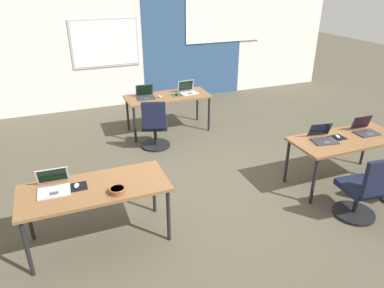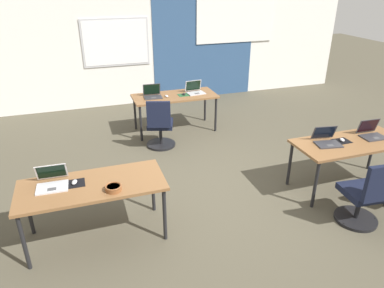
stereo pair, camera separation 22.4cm
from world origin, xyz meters
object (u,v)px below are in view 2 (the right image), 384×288
Objects in this scene: laptop_near_left_end at (52,182)px; chair_near_right_inner at (365,198)px; desk_far_center at (175,98)px; chair_far_left at (160,128)px; laptop_far_right at (195,90)px; mouse_near_right_inner at (342,140)px; snack_bowl at (113,188)px; laptop_far_left at (153,94)px; mouse_near_left_end at (74,182)px; mouse_far_right at (184,94)px; mouse_far_left at (167,96)px; desk_near_left at (92,189)px; laptop_near_right_inner at (327,140)px; laptop_near_right_end at (371,133)px; desk_near_right at (351,145)px.

chair_near_right_inner is at bearing -12.21° from laptop_near_left_end.
laptop_near_left_end reaches higher than desk_far_center.
chair_far_left is at bearing -124.63° from desk_far_center.
laptop_far_right is at bearing 48.55° from laptop_near_left_end.
snack_bowl is at bearing -175.28° from mouse_near_right_inner.
laptop_near_left_end is (-3.79, 0.05, 0.03)m from mouse_near_right_inner.
laptop_far_left reaches higher than mouse_near_left_end.
mouse_near_right_inner is 0.12× the size of chair_far_left.
mouse_far_right is 0.34m from mouse_far_left.
desk_near_left is 3.39m from mouse_near_right_inner.
chair_near_right_inner is at bearing -60.36° from laptop_far_left.
desk_near_left is 4.63× the size of laptop_far_left.
laptop_near_right_inner is 0.41× the size of chair_near_right_inner.
laptop_far_left is (-0.43, 0.03, 0.11)m from desk_far_center.
laptop_near_right_end is at bearing -62.75° from laptop_far_right.
chair_far_left is 2.66m from laptop_near_left_end.
snack_bowl is (-1.11, -3.03, -0.01)m from laptop_far_left.
desk_far_center is 3.20m from mouse_near_right_inner.
desk_near_left is 3.30m from desk_far_center.
mouse_far_left is 0.32× the size of laptop_near_left_end.
laptop_near_right_inner reaches higher than desk_far_center.
mouse_near_right_inner is 3.25m from mouse_far_left.
mouse_near_right_inner reaches higher than desk_far_center.
laptop_near_right_inner reaches higher than mouse_near_left_end.
laptop_near_left_end is at bearing -128.68° from desk_far_center.
snack_bowl reaches higher than desk_near_left.
mouse_near_left_end is (-2.35, -2.75, -0.03)m from laptop_far_right.
snack_bowl is (-3.67, -0.27, -0.01)m from laptop_near_right_end.
mouse_near_right_inner is at bearing 155.04° from desk_near_right.
mouse_far_left is 3.31m from laptop_near_left_end.
mouse_near_right_inner and mouse_near_left_end have the same top height.
laptop_far_left is at bearing 176.47° from desk_far_center.
chair_far_left is (-0.89, -0.70, -0.39)m from laptop_far_right.
laptop_far_left is 0.27m from mouse_far_left.
mouse_near_right_inner is at bearing -56.17° from mouse_far_left.
laptop_near_right_end is at bearing -0.11° from mouse_near_left_end.
laptop_near_right_inner is at bearing 5.35° from snack_bowl.
mouse_far_left is at bearing 56.82° from mouse_near_left_end.
laptop_far_right is 0.38× the size of chair_near_right_inner.
mouse_near_right_inner is (-0.50, -0.01, -0.03)m from laptop_near_right_end.
laptop_near_left_end is at bearing 179.25° from mouse_near_right_inner.
laptop_near_right_inner is at bearing -178.04° from laptop_near_right_end.
laptop_far_right reaches higher than desk_near_left.
mouse_far_left is at bearing 65.27° from snack_bowl.
desk_near_right is 15.64× the size of mouse_far_right.
laptop_far_right is 0.38× the size of chair_far_left.
laptop_near_left_end reaches higher than mouse_far_left.
laptop_near_right_end is at bearing 4.16° from snack_bowl.
laptop_far_left reaches higher than desk_near_left.
laptop_near_right_inner is at bearing 177.29° from mouse_near_right_inner.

